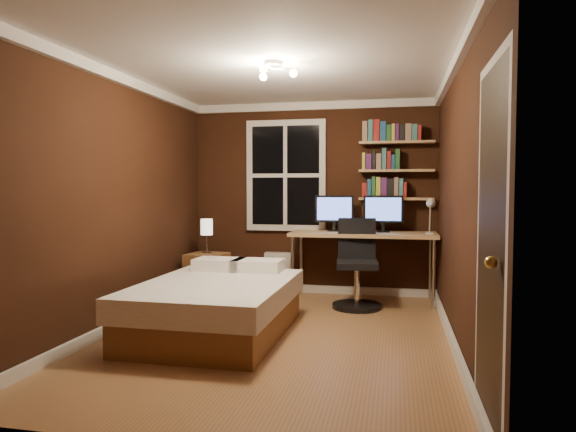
% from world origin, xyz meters
% --- Properties ---
extents(floor, '(4.20, 4.20, 0.00)m').
position_xyz_m(floor, '(0.00, 0.00, 0.00)').
color(floor, brown).
rests_on(floor, ground).
extents(wall_back, '(3.20, 0.04, 2.50)m').
position_xyz_m(wall_back, '(0.00, 2.10, 1.25)').
color(wall_back, black).
rests_on(wall_back, ground).
extents(wall_left, '(0.04, 4.20, 2.50)m').
position_xyz_m(wall_left, '(-1.60, 0.00, 1.25)').
color(wall_left, black).
rests_on(wall_left, ground).
extents(wall_right, '(0.04, 4.20, 2.50)m').
position_xyz_m(wall_right, '(1.60, 0.00, 1.25)').
color(wall_right, black).
rests_on(wall_right, ground).
extents(ceiling, '(3.20, 4.20, 0.02)m').
position_xyz_m(ceiling, '(0.00, 0.00, 2.50)').
color(ceiling, white).
rests_on(ceiling, wall_back).
extents(window, '(1.06, 0.06, 1.46)m').
position_xyz_m(window, '(-0.35, 2.06, 1.55)').
color(window, silver).
rests_on(window, wall_back).
extents(door, '(0.03, 0.82, 2.05)m').
position_xyz_m(door, '(1.59, -1.55, 1.02)').
color(door, black).
rests_on(door, ground).
extents(door_knob, '(0.06, 0.06, 0.06)m').
position_xyz_m(door_knob, '(1.55, -1.85, 1.00)').
color(door_knob, gold).
rests_on(door_knob, door).
extents(ceiling_fixture, '(0.44, 0.44, 0.18)m').
position_xyz_m(ceiling_fixture, '(0.00, -0.10, 2.40)').
color(ceiling_fixture, beige).
rests_on(ceiling_fixture, ceiling).
extents(bookshelf_lower, '(0.92, 0.22, 0.03)m').
position_xyz_m(bookshelf_lower, '(1.08, 1.98, 1.25)').
color(bookshelf_lower, '#A3804F').
rests_on(bookshelf_lower, wall_back).
extents(books_row_lower, '(0.54, 0.16, 0.23)m').
position_xyz_m(books_row_lower, '(1.08, 1.98, 1.38)').
color(books_row_lower, maroon).
rests_on(books_row_lower, bookshelf_lower).
extents(bookshelf_middle, '(0.92, 0.22, 0.03)m').
position_xyz_m(bookshelf_middle, '(1.08, 1.98, 1.60)').
color(bookshelf_middle, '#A3804F').
rests_on(bookshelf_middle, wall_back).
extents(books_row_middle, '(0.48, 0.16, 0.23)m').
position_xyz_m(books_row_middle, '(1.08, 1.98, 1.73)').
color(books_row_middle, navy).
rests_on(books_row_middle, bookshelf_middle).
extents(bookshelf_upper, '(0.92, 0.22, 0.03)m').
position_xyz_m(bookshelf_upper, '(1.08, 1.98, 1.95)').
color(bookshelf_upper, '#A3804F').
rests_on(bookshelf_upper, wall_back).
extents(books_row_upper, '(0.66, 0.16, 0.23)m').
position_xyz_m(books_row_upper, '(1.08, 1.98, 2.08)').
color(books_row_upper, '#25572B').
rests_on(books_row_upper, bookshelf_upper).
extents(bed, '(1.34, 1.85, 0.62)m').
position_xyz_m(bed, '(-0.57, -0.03, 0.27)').
color(bed, brown).
rests_on(bed, ground).
extents(nightstand, '(0.50, 0.50, 0.56)m').
position_xyz_m(nightstand, '(-1.24, 1.49, 0.28)').
color(nightstand, brown).
rests_on(nightstand, ground).
extents(bedside_lamp, '(0.15, 0.15, 0.44)m').
position_xyz_m(bedside_lamp, '(-1.24, 1.49, 0.78)').
color(bedside_lamp, white).
rests_on(bedside_lamp, nightstand).
extents(radiator, '(0.35, 0.12, 0.53)m').
position_xyz_m(radiator, '(-0.44, 2.00, 0.27)').
color(radiator, silver).
rests_on(radiator, ground).
extents(desk, '(1.77, 0.66, 0.84)m').
position_xyz_m(desk, '(0.69, 1.75, 0.78)').
color(desk, '#A3804F').
rests_on(desk, ground).
extents(monitor_left, '(0.48, 0.12, 0.45)m').
position_xyz_m(monitor_left, '(0.32, 1.84, 1.07)').
color(monitor_left, black).
rests_on(monitor_left, desk).
extents(monitor_right, '(0.48, 0.12, 0.45)m').
position_xyz_m(monitor_right, '(0.93, 1.84, 1.07)').
color(monitor_right, black).
rests_on(monitor_right, desk).
extents(desk_lamp, '(0.14, 0.32, 0.44)m').
position_xyz_m(desk_lamp, '(1.47, 1.58, 1.06)').
color(desk_lamp, silver).
rests_on(desk_lamp, desk).
extents(office_chair, '(0.57, 0.57, 1.03)m').
position_xyz_m(office_chair, '(0.65, 1.35, 0.39)').
color(office_chair, black).
rests_on(office_chair, ground).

